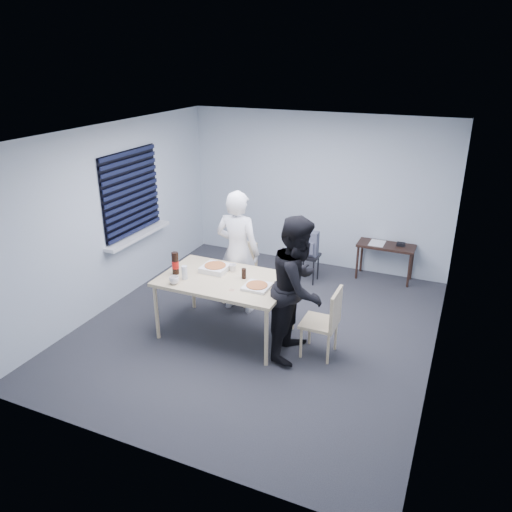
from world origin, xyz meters
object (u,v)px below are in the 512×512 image
at_px(chair_right, 327,318).
at_px(person_black, 298,288).
at_px(dining_table, 225,283).
at_px(backpack, 309,244).
at_px(person_white, 238,252).
at_px(side_table, 386,249).
at_px(mug_a, 174,280).
at_px(mug_b, 233,268).
at_px(stool, 309,261).
at_px(soda_bottle, 175,264).
at_px(chair_far, 241,267).

relative_size(chair_right, person_black, 0.50).
distance_m(dining_table, backpack, 2.05).
xyz_separation_m(person_white, backpack, (0.63, 1.29, -0.23)).
xyz_separation_m(side_table, mug_a, (-2.10, -2.97, 0.33)).
xyz_separation_m(backpack, mug_b, (-0.49, -1.74, 0.19)).
relative_size(person_black, mug_b, 17.70).
distance_m(stool, mug_a, 2.64).
bearing_deg(stool, mug_b, -105.76).
relative_size(person_white, mug_a, 14.39).
relative_size(dining_table, side_table, 1.82).
height_order(person_white, stool, person_white).
relative_size(backpack, mug_a, 3.22).
bearing_deg(side_table, soda_bottle, -129.70).
height_order(chair_right, backpack, chair_right).
bearing_deg(mug_a, stool, 67.60).
distance_m(chair_right, mug_b, 1.42).
bearing_deg(chair_far, dining_table, -75.91).
distance_m(side_table, backpack, 1.27).
height_order(mug_a, mug_b, mug_a).
bearing_deg(soda_bottle, person_black, 2.88).
bearing_deg(person_black, soda_bottle, 92.88).
bearing_deg(mug_b, stool, 74.24).
distance_m(backpack, soda_bottle, 2.41).
bearing_deg(chair_right, mug_a, -167.21).
distance_m(person_white, side_table, 2.59).
relative_size(backpack, soda_bottle, 1.34).
distance_m(dining_table, chair_far, 1.06).
bearing_deg(stool, person_black, -75.82).
height_order(person_black, mug_b, person_black).
bearing_deg(chair_far, backpack, 53.44).
distance_m(side_table, mug_a, 3.65).
bearing_deg(person_black, stool, 14.18).
distance_m(chair_right, person_white, 1.69).
bearing_deg(dining_table, person_white, 102.52).
xyz_separation_m(chair_right, stool, (-0.87, 1.97, -0.16)).
bearing_deg(dining_table, mug_a, -142.40).
bearing_deg(chair_far, stool, 53.77).
distance_m(person_black, mug_a, 1.54).
xyz_separation_m(chair_far, side_table, (1.84, 1.58, 0.01)).
bearing_deg(stool, dining_table, -103.43).
bearing_deg(side_table, stool, -152.48).
bearing_deg(side_table, person_white, -132.91).
bearing_deg(person_black, chair_right, -78.76).
bearing_deg(backpack, soda_bottle, -132.22).
bearing_deg(person_white, chair_right, 155.86).
bearing_deg(soda_bottle, backpack, 61.82).
xyz_separation_m(dining_table, side_table, (1.59, 2.58, -0.22)).
bearing_deg(side_table, chair_right, -95.51).
bearing_deg(person_black, dining_table, 87.64).
relative_size(person_black, stool, 3.84).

